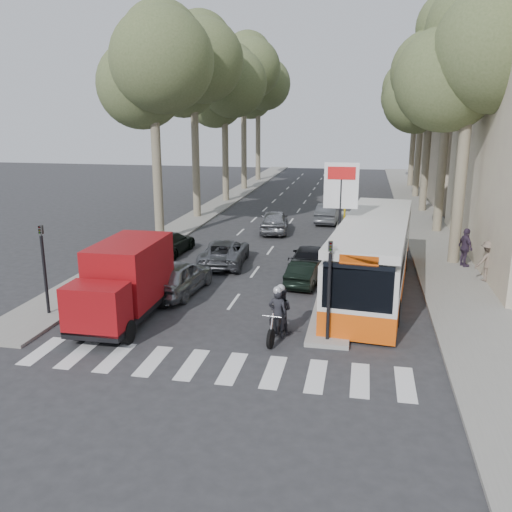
{
  "coord_description": "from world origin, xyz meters",
  "views": [
    {
      "loc": [
        4.23,
        -18.89,
        7.65
      ],
      "look_at": [
        -0.27,
        3.61,
        1.6
      ],
      "focal_mm": 38.0,
      "sensor_mm": 36.0,
      "label": 1
    }
  ],
  "objects_px": {
    "dark_hatchback": "(306,272)",
    "silver_hatchback": "(179,277)",
    "city_bus": "(374,253)",
    "red_truck": "(125,281)",
    "motorcycle": "(279,313)"
  },
  "relations": [
    {
      "from": "silver_hatchback",
      "to": "motorcycle",
      "type": "height_order",
      "value": "motorcycle"
    },
    {
      "from": "dark_hatchback",
      "to": "motorcycle",
      "type": "distance_m",
      "value": 6.27
    },
    {
      "from": "silver_hatchback",
      "to": "city_bus",
      "type": "height_order",
      "value": "city_bus"
    },
    {
      "from": "city_bus",
      "to": "red_truck",
      "type": "bearing_deg",
      "value": -143.45
    },
    {
      "from": "dark_hatchback",
      "to": "motorcycle",
      "type": "xyz_separation_m",
      "value": [
        -0.27,
        -6.26,
        0.3
      ]
    },
    {
      "from": "dark_hatchback",
      "to": "city_bus",
      "type": "relative_size",
      "value": 0.28
    },
    {
      "from": "red_truck",
      "to": "city_bus",
      "type": "height_order",
      "value": "city_bus"
    },
    {
      "from": "silver_hatchback",
      "to": "city_bus",
      "type": "xyz_separation_m",
      "value": [
        8.3,
        2.09,
        0.96
      ]
    },
    {
      "from": "dark_hatchback",
      "to": "silver_hatchback",
      "type": "bearing_deg",
      "value": 32.15
    },
    {
      "from": "dark_hatchback",
      "to": "motorcycle",
      "type": "bearing_deg",
      "value": 95.07
    },
    {
      "from": "red_truck",
      "to": "city_bus",
      "type": "relative_size",
      "value": 0.44
    },
    {
      "from": "red_truck",
      "to": "motorcycle",
      "type": "bearing_deg",
      "value": -4.72
    },
    {
      "from": "silver_hatchback",
      "to": "motorcycle",
      "type": "distance_m",
      "value": 6.32
    },
    {
      "from": "silver_hatchback",
      "to": "dark_hatchback",
      "type": "distance_m",
      "value": 5.83
    },
    {
      "from": "dark_hatchback",
      "to": "red_truck",
      "type": "distance_m",
      "value": 8.57
    }
  ]
}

